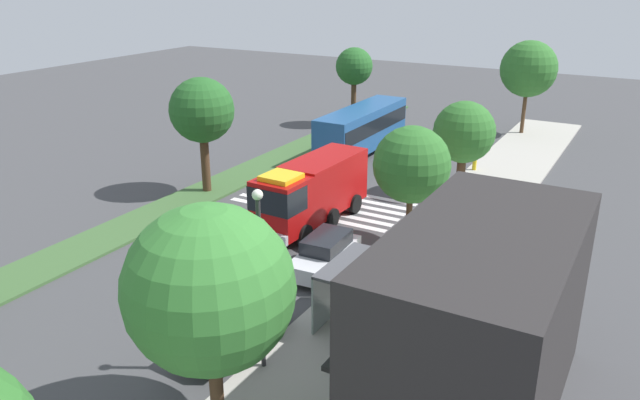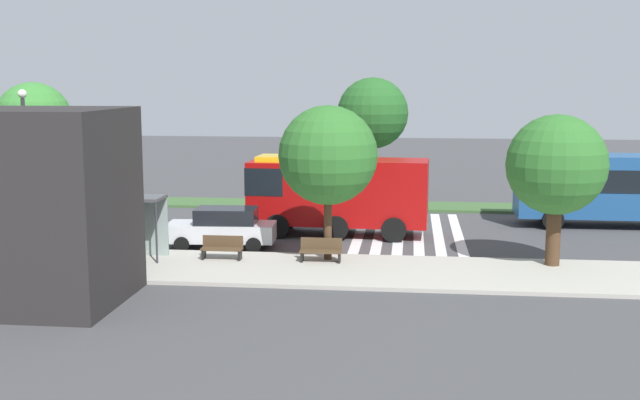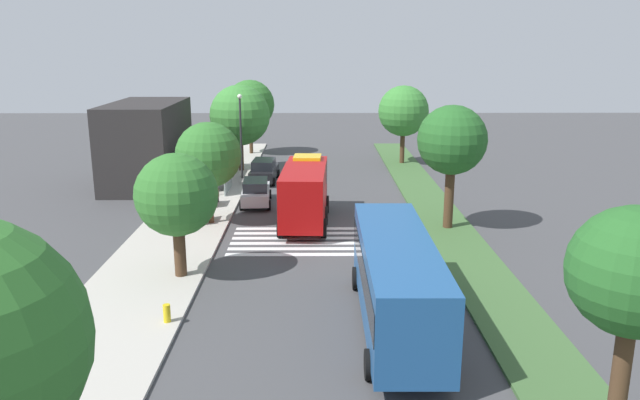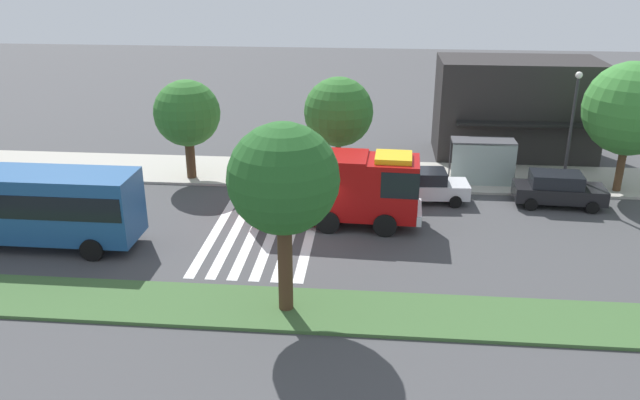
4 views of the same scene
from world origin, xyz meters
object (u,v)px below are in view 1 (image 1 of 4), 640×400
(parked_car_west, at_px, (325,253))
(parked_car_mid, at_px, (234,323))
(sidewalk_tree_east, at_px, (209,289))
(sidewalk_tree_center, at_px, (412,165))
(fire_hydrant, at_px, (474,165))
(bench_near_shelter, at_px, (383,266))
(street_lamp, at_px, (260,267))
(median_tree_west, at_px, (202,111))
(bus_stop_shelter, at_px, (342,277))
(fire_truck, at_px, (309,191))
(sidewalk_tree_west, at_px, (464,133))
(median_tree_far_west, at_px, (354,67))
(bench_west_of_shelter, at_px, (415,236))
(sidewalk_tree_far_west, at_px, (529,69))
(transit_bus, at_px, (362,127))

(parked_car_west, relative_size, parked_car_mid, 0.99)
(parked_car_west, distance_m, sidewalk_tree_east, 11.56)
(sidewalk_tree_center, relative_size, fire_hydrant, 8.53)
(sidewalk_tree_east, bearing_deg, bench_near_shelter, 177.76)
(street_lamp, relative_size, median_tree_west, 0.93)
(bus_stop_shelter, distance_m, sidewalk_tree_center, 8.42)
(fire_truck, distance_m, parked_car_west, 5.58)
(sidewalk_tree_east, xyz_separation_m, median_tree_west, (-16.40, -13.82, 0.46))
(fire_truck, height_order, median_tree_west, median_tree_west)
(sidewalk_tree_west, bearing_deg, bus_stop_shelter, 1.51)
(median_tree_far_west, bearing_deg, sidewalk_tree_west, 47.05)
(bench_west_of_shelter, distance_m, sidewalk_tree_far_west, 26.19)
(sidewalk_tree_east, bearing_deg, parked_car_mid, -149.77)
(parked_car_west, bearing_deg, parked_car_mid, -3.33)
(transit_bus, relative_size, fire_hydrant, 15.21)
(parked_car_mid, distance_m, sidewalk_tree_far_west, 37.46)
(fire_truck, distance_m, parked_car_mid, 11.76)
(sidewalk_tree_center, xyz_separation_m, median_tree_west, (-1.02, -13.82, 0.97))
(fire_truck, relative_size, sidewalk_tree_west, 1.48)
(parked_car_west, distance_m, sidewalk_tree_far_west, 30.63)
(transit_bus, height_order, median_tree_west, median_tree_west)
(sidewalk_tree_far_west, distance_m, sidewalk_tree_east, 40.90)
(fire_truck, distance_m, median_tree_far_west, 23.49)
(bus_stop_shelter, xyz_separation_m, sidewalk_tree_far_west, (-33.60, -0.44, 3.57))
(bus_stop_shelter, distance_m, bench_west_of_shelter, 7.98)
(parked_car_west, distance_m, fire_hydrant, 18.17)
(fire_truck, relative_size, sidewalk_tree_center, 1.41)
(parked_car_west, height_order, bus_stop_shelter, bus_stop_shelter)
(parked_car_mid, xyz_separation_m, sidewalk_tree_west, (-20.12, 2.20, 3.01))
(parked_car_mid, relative_size, sidewalk_tree_center, 0.78)
(sidewalk_tree_far_west, bearing_deg, parked_car_west, -4.17)
(parked_car_west, distance_m, bus_stop_shelter, 4.41)
(parked_car_mid, xyz_separation_m, bench_west_of_shelter, (-11.39, 2.64, -0.31))
(street_lamp, height_order, median_tree_far_west, median_tree_far_west)
(transit_bus, relative_size, median_tree_far_west, 1.59)
(transit_bus, height_order, median_tree_far_west, median_tree_far_west)
(bench_near_shelter, distance_m, median_tree_west, 15.82)
(parked_car_mid, height_order, sidewalk_tree_far_west, sidewalk_tree_far_west)
(sidewalk_tree_west, relative_size, sidewalk_tree_east, 0.81)
(transit_bus, relative_size, street_lamp, 1.63)
(bench_near_shelter, bearing_deg, median_tree_far_west, -150.75)
(median_tree_west, height_order, fire_hydrant, median_tree_west)
(fire_truck, distance_m, sidewalk_tree_east, 16.21)
(bench_near_shelter, distance_m, sidewalk_tree_east, 12.02)
(bus_stop_shelter, bearing_deg, parked_car_mid, -36.82)
(fire_truck, bearing_deg, parked_car_mid, 19.24)
(street_lamp, distance_m, fire_hydrant, 25.98)
(fire_truck, distance_m, sidewalk_tree_center, 5.98)
(sidewalk_tree_west, bearing_deg, fire_truck, -31.99)
(street_lamp, relative_size, sidewalk_tree_east, 0.93)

